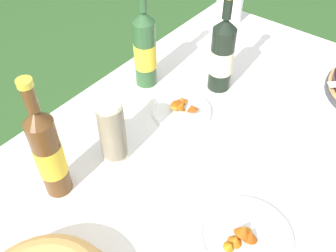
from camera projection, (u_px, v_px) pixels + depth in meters
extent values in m
cube|color=brown|center=(208.00, 197.00, 0.99)|extent=(1.82, 1.13, 0.03)
cylinder|color=brown|center=(213.00, 84.00, 1.96)|extent=(0.06, 0.06, 0.73)
cube|color=white|center=(209.00, 193.00, 0.98)|extent=(1.83, 1.14, 0.00)
cube|color=white|center=(68.00, 116.00, 1.27)|extent=(1.83, 0.00, 0.10)
cube|color=white|center=(332.00, 55.00, 1.52)|extent=(0.00, 1.14, 0.10)
cylinder|color=beige|center=(114.00, 144.00, 1.03)|extent=(0.07, 0.07, 0.09)
cylinder|color=beige|center=(114.00, 141.00, 1.02)|extent=(0.07, 0.07, 0.09)
cylinder|color=beige|center=(113.00, 138.00, 1.02)|extent=(0.07, 0.07, 0.09)
cylinder|color=beige|center=(113.00, 134.00, 1.01)|extent=(0.07, 0.07, 0.09)
cylinder|color=beige|center=(112.00, 131.00, 1.00)|extent=(0.07, 0.07, 0.09)
cylinder|color=beige|center=(112.00, 128.00, 0.99)|extent=(0.07, 0.07, 0.09)
cylinder|color=beige|center=(111.00, 124.00, 0.98)|extent=(0.07, 0.07, 0.09)
cylinder|color=beige|center=(111.00, 120.00, 0.97)|extent=(0.07, 0.07, 0.09)
cylinder|color=beige|center=(110.00, 117.00, 0.96)|extent=(0.07, 0.07, 0.09)
torus|color=beige|center=(108.00, 103.00, 0.93)|extent=(0.07, 0.07, 0.01)
cylinder|color=#2D562D|center=(145.00, 54.00, 1.23)|extent=(0.07, 0.07, 0.23)
cylinder|color=yellow|center=(145.00, 55.00, 1.23)|extent=(0.07, 0.07, 0.09)
cone|color=#2D562D|center=(143.00, 17.00, 1.13)|extent=(0.07, 0.07, 0.04)
cylinder|color=#2D562D|center=(142.00, 1.00, 1.10)|extent=(0.03, 0.03, 0.06)
cylinder|color=brown|center=(50.00, 158.00, 0.90)|extent=(0.07, 0.07, 0.24)
cylinder|color=yellow|center=(50.00, 159.00, 0.91)|extent=(0.07, 0.07, 0.09)
cone|color=brown|center=(36.00, 116.00, 0.81)|extent=(0.07, 0.07, 0.04)
cylinder|color=brown|center=(30.00, 99.00, 0.77)|extent=(0.03, 0.03, 0.06)
cylinder|color=gold|center=(25.00, 83.00, 0.74)|extent=(0.03, 0.03, 0.02)
cylinder|color=black|center=(221.00, 60.00, 1.22)|extent=(0.08, 0.08, 0.22)
cylinder|color=beige|center=(221.00, 61.00, 1.22)|extent=(0.08, 0.08, 0.08)
cone|color=black|center=(226.00, 24.00, 1.12)|extent=(0.08, 0.08, 0.04)
cylinder|color=black|center=(228.00, 8.00, 1.09)|extent=(0.03, 0.03, 0.06)
cylinder|color=white|center=(246.00, 238.00, 0.88)|extent=(0.22, 0.22, 0.01)
torus|color=white|center=(246.00, 236.00, 0.87)|extent=(0.22, 0.22, 0.01)
cone|color=#C85110|center=(243.00, 230.00, 0.86)|extent=(0.06, 0.06, 0.04)
cone|color=#B35F10|center=(236.00, 240.00, 0.86)|extent=(0.04, 0.04, 0.03)
cone|color=#C37512|center=(230.00, 246.00, 0.84)|extent=(0.04, 0.04, 0.03)
cone|color=#CC710E|center=(246.00, 233.00, 0.87)|extent=(0.04, 0.03, 0.03)
cone|color=#AD4209|center=(246.00, 233.00, 0.87)|extent=(0.04, 0.04, 0.02)
cone|color=#A6430E|center=(250.00, 235.00, 0.86)|extent=(0.06, 0.06, 0.04)
cylinder|color=white|center=(182.00, 111.00, 1.19)|extent=(0.19, 0.19, 0.01)
torus|color=white|center=(182.00, 109.00, 1.19)|extent=(0.19, 0.19, 0.01)
cone|color=#AC4C0F|center=(175.00, 104.00, 1.17)|extent=(0.05, 0.05, 0.04)
cone|color=#B8761E|center=(175.00, 105.00, 1.17)|extent=(0.05, 0.05, 0.03)
cone|color=#BC5711|center=(182.00, 100.00, 1.21)|extent=(0.03, 0.04, 0.03)
cone|color=#A7410E|center=(192.00, 107.00, 1.16)|extent=(0.04, 0.05, 0.03)
cone|color=#A7550D|center=(182.00, 105.00, 1.18)|extent=(0.05, 0.05, 0.04)
cone|color=#C56121|center=(182.00, 99.00, 1.20)|extent=(0.04, 0.03, 0.03)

